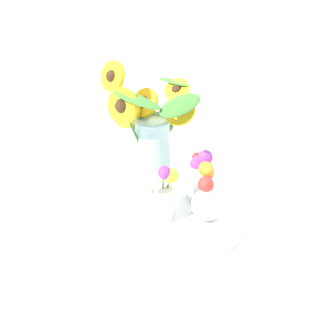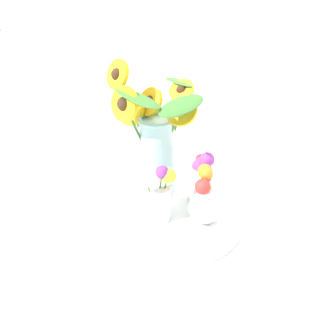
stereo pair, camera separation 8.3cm
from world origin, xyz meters
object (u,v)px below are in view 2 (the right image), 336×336
mason_jar_sunflowers (156,139)px  vase_small_center (158,195)px  vase_bulb_right (205,201)px  vase_small_back (202,180)px  serving_tray (168,208)px

mason_jar_sunflowers → vase_small_center: 0.15m
mason_jar_sunflowers → vase_bulb_right: mason_jar_sunflowers is taller
mason_jar_sunflowers → vase_bulb_right: bearing=-4.5°
vase_small_back → vase_bulb_right: bearing=-49.6°
serving_tray → vase_small_back: (0.05, 0.09, 0.07)m
serving_tray → vase_small_center: 0.10m
mason_jar_sunflowers → vase_small_center: mason_jar_sunflowers is taller
serving_tray → vase_small_back: bearing=60.9°
vase_small_back → serving_tray: bearing=-119.1°
serving_tray → mason_jar_sunflowers: bearing=156.3°
serving_tray → vase_bulb_right: bearing=9.2°
mason_jar_sunflowers → vase_small_center: bearing=-44.4°
serving_tray → vase_small_center: size_ratio=2.78×
vase_small_center → vase_small_back: vase_small_center is taller
serving_tray → mason_jar_sunflowers: mason_jar_sunflowers is taller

